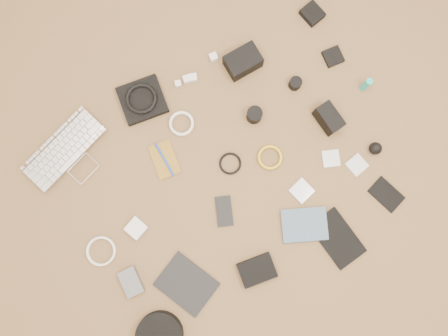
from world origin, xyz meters
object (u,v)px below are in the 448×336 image
laptop (73,158)px  dslr_camera (243,62)px  headphone_case (160,336)px  phone (224,211)px  paperback (306,242)px  tablet (187,284)px

laptop → dslr_camera: (0.83, 0.01, 0.03)m
laptop → headphone_case: headphone_case is taller
phone → paperback: (0.24, -0.28, 0.00)m
laptop → tablet: bearing=-94.1°
dslr_camera → tablet: size_ratio=0.66×
paperback → laptop: bearing=65.8°
dslr_camera → tablet: dslr_camera is taller
laptop → phone: laptop is taller
tablet → headphone_case: (-0.19, -0.12, 0.02)m
headphone_case → paperback: (0.71, 0.03, -0.02)m
laptop → paperback: 1.05m
paperback → headphone_case: bearing=117.3°
dslr_camera → phone: dslr_camera is taller
phone → paperback: paperback is taller
dslr_camera → paperback: size_ratio=0.77×
phone → headphone_case: (-0.47, -0.31, 0.02)m
laptop → dslr_camera: dslr_camera is taller
tablet → paperback: paperback is taller
paperback → dslr_camera: bearing=14.4°
laptop → phone: (0.45, -0.51, -0.01)m
phone → paperback: 0.37m
phone → tablet: bearing=-123.9°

